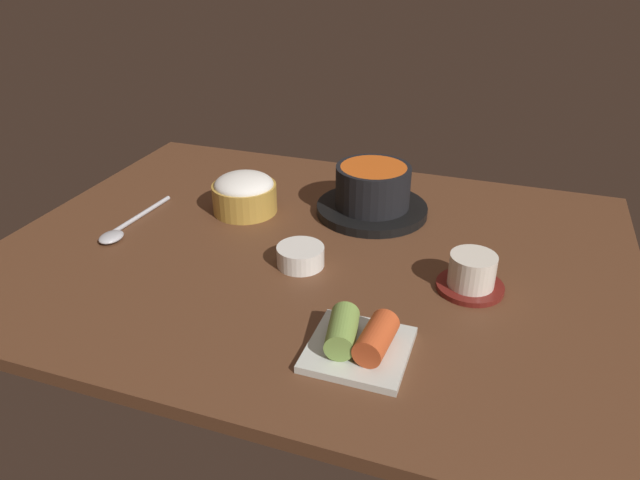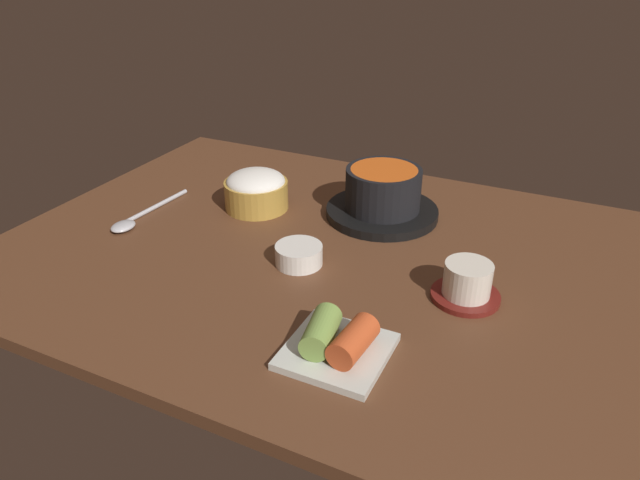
% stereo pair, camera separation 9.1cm
% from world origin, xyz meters
% --- Properties ---
extents(dining_table, '(1.00, 0.76, 0.02)m').
position_xyz_m(dining_table, '(0.00, 0.00, 0.01)').
color(dining_table, '#56331E').
rests_on(dining_table, ground).
extents(stone_pot, '(0.20, 0.20, 0.09)m').
position_xyz_m(stone_pot, '(0.06, 0.16, 0.06)').
color(stone_pot, black).
rests_on(stone_pot, dining_table).
extents(rice_bowl, '(0.12, 0.12, 0.07)m').
position_xyz_m(rice_bowl, '(-0.16, 0.09, 0.06)').
color(rice_bowl, '#B78C38').
rests_on(rice_bowl, dining_table).
extents(tea_cup_with_saucer, '(0.10, 0.10, 0.06)m').
position_xyz_m(tea_cup_with_saucer, '(0.25, -0.04, 0.05)').
color(tea_cup_with_saucer, maroon).
rests_on(tea_cup_with_saucer, dining_table).
extents(banchan_cup_center, '(0.07, 0.07, 0.03)m').
position_xyz_m(banchan_cup_center, '(0.00, -0.05, 0.04)').
color(banchan_cup_center, white).
rests_on(banchan_cup_center, dining_table).
extents(kimchi_plate, '(0.12, 0.12, 0.05)m').
position_xyz_m(kimchi_plate, '(0.14, -0.23, 0.04)').
color(kimchi_plate, silver).
rests_on(kimchi_plate, dining_table).
extents(spoon, '(0.04, 0.20, 0.01)m').
position_xyz_m(spoon, '(-0.33, -0.05, 0.03)').
color(spoon, '#B7B7BC').
rests_on(spoon, dining_table).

